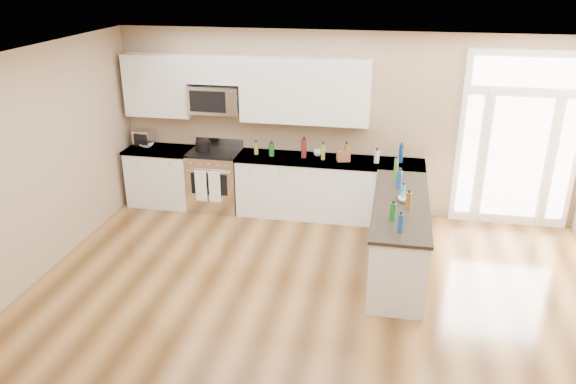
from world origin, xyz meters
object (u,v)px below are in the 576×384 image
(kitchen_range, at_px, (216,179))
(stockpot, at_px, (203,146))
(toaster_oven, at_px, (144,138))
(peninsula_cabinet, at_px, (398,238))

(kitchen_range, height_order, stockpot, stockpot)
(toaster_oven, bearing_deg, kitchen_range, 0.34)
(kitchen_range, bearing_deg, stockpot, -176.96)
(stockpot, relative_size, toaster_oven, 0.78)
(stockpot, distance_m, toaster_oven, 1.06)
(peninsula_cabinet, xyz_separation_m, kitchen_range, (-2.90, 1.45, 0.04))
(peninsula_cabinet, relative_size, kitchen_range, 2.15)
(stockpot, xyz_separation_m, toaster_oven, (-1.05, 0.13, 0.03))
(kitchen_range, xyz_separation_m, stockpot, (-0.18, -0.01, 0.56))
(kitchen_range, distance_m, toaster_oven, 1.37)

